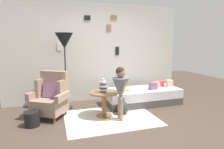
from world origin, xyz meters
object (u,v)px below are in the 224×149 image
Objects in this scene: floor_lamp at (64,43)px; book_on_daybed at (125,90)px; armchair at (51,97)px; magazine_basket at (32,119)px; demijohn_near at (123,108)px; daybed at (142,96)px; vase_striped at (103,86)px; side_table at (104,99)px; person_child at (121,87)px.

floor_lamp is 1.82m from book_on_daybed.
magazine_basket is (-0.36, -0.38, -0.30)m from armchair.
daybed is at bearing 35.35° from demijohn_near.
book_on_daybed is (0.68, 0.50, -0.25)m from vase_striped.
book_on_daybed is at bearing 63.15° from demijohn_near.
vase_striped reaches higher than side_table.
book_on_daybed is at bearing 5.10° from armchair.
person_child is (0.26, -0.30, 0.31)m from side_table.
side_table reaches higher than demijohn_near.
daybed is 1.06× the size of floor_lamp.
book_on_daybed is (1.39, -0.30, -1.14)m from floor_lamp.
floor_lamp reaches higher than demijohn_near.
floor_lamp is (-0.73, 0.77, 1.16)m from side_table.
armchair is 1.74m from book_on_daybed.
person_child is 5.01× the size of book_on_daybed.
person_child is (0.99, -1.08, -0.86)m from floor_lamp.
floor_lamp reaches higher than vase_striped.
magazine_basket is (-1.43, -0.07, -0.25)m from side_table.
daybed is 3.08× the size of side_table.
vase_striped is at bearing -143.93° from book_on_daybed.
side_table is at bearing -179.04° from demijohn_near.
armchair is at bearing 155.11° from person_child.
armchair is 3.30× the size of vase_striped.
vase_striped is (-0.02, -0.03, 0.27)m from side_table.
armchair is 0.88× the size of person_child.
demijohn_near is 1.86m from magazine_basket.
floor_lamp is 1.79m from magazine_basket.
book_on_daybed reaches higher than magazine_basket.
daybed is at bearing 13.05° from magazine_basket.
daybed is 0.91m from demijohn_near.
magazine_basket is at bearing -178.31° from vase_striped.
armchair is 2.27m from daybed.
floor_lamp reaches higher than person_child.
book_on_daybed is at bearing 62.80° from person_child.
vase_striped reaches higher than book_on_daybed.
armchair is 1.56m from demijohn_near.
demijohn_near is at bearing 62.29° from person_child.
demijohn_near is at bearing 0.96° from side_table.
armchair is 0.61m from magazine_basket.
demijohn_near is at bearing -11.59° from armchair.
armchair is 0.54× the size of floor_lamp.
side_table is 1.58m from floor_lamp.
floor_lamp is (0.34, 0.46, 1.12)m from armchair.
side_table is 0.27m from vase_striped.
side_table is (1.07, -0.31, -0.04)m from armchair.
person_child is at bearing -117.71° from demijohn_near.
floor_lamp reaches higher than daybed.
book_on_daybed is (1.73, 0.15, -0.02)m from armchair.
person_child reaches higher than book_on_daybed.
vase_striped is at bearing 1.69° from magazine_basket.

